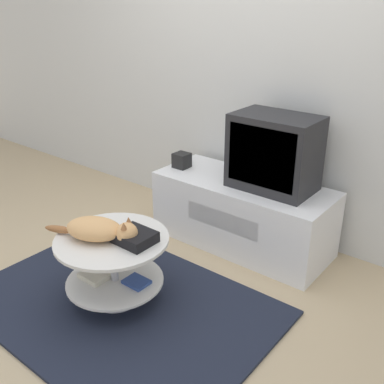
{
  "coord_description": "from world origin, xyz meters",
  "views": [
    {
      "loc": [
        1.65,
        -1.4,
        1.66
      ],
      "look_at": [
        0.11,
        0.53,
        0.58
      ],
      "focal_mm": 42.0,
      "sensor_mm": 36.0,
      "label": 1
    }
  ],
  "objects": [
    {
      "name": "tv",
      "position": [
        0.34,
        1.1,
        0.73
      ],
      "size": [
        0.54,
        0.35,
        0.49
      ],
      "color": "#232326",
      "rests_on": "tv_stand"
    },
    {
      "name": "tv_stand",
      "position": [
        0.15,
        1.06,
        0.24
      ],
      "size": [
        1.25,
        0.52,
        0.48
      ],
      "color": "white",
      "rests_on": "ground_plane"
    },
    {
      "name": "wall_back",
      "position": [
        0.0,
        1.4,
        1.3
      ],
      "size": [
        8.0,
        0.05,
        2.6
      ],
      "color": "silver",
      "rests_on": "ground_plane"
    },
    {
      "name": "ground_plane",
      "position": [
        0.0,
        0.0,
        0.0
      ],
      "size": [
        12.0,
        12.0,
        0.0
      ],
      "primitive_type": "plane",
      "color": "tan"
    },
    {
      "name": "cat",
      "position": [
        -0.09,
        -0.03,
        0.49
      ],
      "size": [
        0.52,
        0.31,
        0.14
      ],
      "rotation": [
        0.0,
        0.0,
        0.41
      ],
      "color": "tan",
      "rests_on": "coffee_table"
    },
    {
      "name": "speaker",
      "position": [
        -0.38,
        1.02,
        0.53
      ],
      "size": [
        0.11,
        0.11,
        0.11
      ],
      "color": "black",
      "rests_on": "tv_stand"
    },
    {
      "name": "rug",
      "position": [
        0.0,
        0.0,
        0.01
      ],
      "size": [
        1.72,
        1.21,
        0.02
      ],
      "color": "#1E2333",
      "rests_on": "ground_plane"
    },
    {
      "name": "coffee_table",
      "position": [
        -0.05,
        0.02,
        0.29
      ],
      "size": [
        0.64,
        0.64,
        0.41
      ],
      "color": "#B2B2B7",
      "rests_on": "rug"
    },
    {
      "name": "dvd_box",
      "position": [
        0.08,
        0.07,
        0.46
      ],
      "size": [
        0.21,
        0.18,
        0.06
      ],
      "color": "black",
      "rests_on": "coffee_table"
    }
  ]
}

